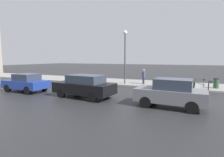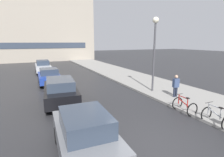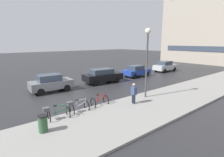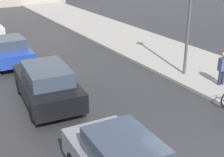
% 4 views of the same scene
% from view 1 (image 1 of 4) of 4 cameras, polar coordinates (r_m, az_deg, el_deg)
% --- Properties ---
extents(ground_plane, '(140.00, 140.00, 0.00)m').
position_cam_1_polar(ground_plane, '(12.77, 21.48, -6.27)').
color(ground_plane, '#28282B').
extents(sidewalk_kerb, '(4.80, 60.00, 0.14)m').
position_cam_1_polar(sidewalk_kerb, '(21.40, -5.44, -0.64)').
color(sidewalk_kerb, gray).
rests_on(sidewalk_kerb, ground).
extents(bicycle_nearest, '(0.89, 1.49, 1.01)m').
position_cam_1_polar(bicycle_nearest, '(16.68, 27.60, -1.88)').
color(bicycle_nearest, black).
rests_on(bicycle_nearest, ground).
extents(bicycle_second, '(0.77, 1.38, 0.99)m').
position_cam_1_polar(bicycle_second, '(16.46, 22.51, -1.79)').
color(bicycle_second, black).
rests_on(bicycle_second, ground).
extents(bicycle_third, '(0.78, 1.16, 0.95)m').
position_cam_1_polar(bicycle_third, '(16.46, 16.02, -1.85)').
color(bicycle_third, black).
rests_on(bicycle_third, ground).
extents(car_grey, '(1.93, 3.85, 1.62)m').
position_cam_1_polar(car_grey, '(10.36, 18.60, -4.45)').
color(car_grey, slate).
rests_on(car_grey, ground).
extents(car_black, '(2.28, 4.49, 1.59)m').
position_cam_1_polar(car_black, '(12.42, -9.00, -2.38)').
color(car_black, black).
rests_on(car_black, ground).
extents(car_blue, '(1.85, 3.74, 1.49)m').
position_cam_1_polar(car_blue, '(16.10, -26.25, -1.20)').
color(car_blue, navy).
rests_on(car_blue, ground).
extents(pedestrian, '(0.42, 0.28, 1.65)m').
position_cam_1_polar(pedestrian, '(18.10, 10.26, 0.71)').
color(pedestrian, '#1E2333').
rests_on(pedestrian, ground).
extents(streetlamp, '(0.44, 0.44, 5.57)m').
position_cam_1_polar(streetlamp, '(18.13, 4.28, 10.06)').
color(streetlamp, '#424247').
rests_on(streetlamp, ground).
extents(trash_bin, '(0.46, 0.46, 1.01)m').
position_cam_1_polar(trash_bin, '(17.83, 30.86, -1.56)').
color(trash_bin, '#2D5133').
rests_on(trash_bin, ground).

